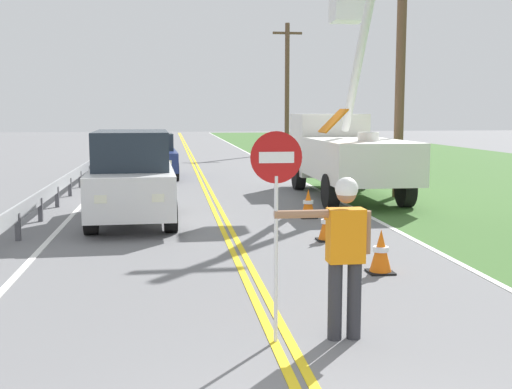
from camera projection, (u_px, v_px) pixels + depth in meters
The scene contains 16 objects.
grass_verge_right at pixel (501, 177), 25.22m from camera, with size 16.00×110.00×0.01m, color #3D662D.
centerline_yellow_left at pixel (201, 181), 23.68m from camera, with size 0.11×110.00×0.01m, color yellow.
centerline_yellow_right at pixel (205, 181), 23.71m from camera, with size 0.11×110.00×0.01m, color yellow.
edge_line_right at pixel (299, 180), 24.17m from camera, with size 0.12×110.00×0.01m, color silver.
edge_line_left at pixel (103, 183), 23.22m from camera, with size 0.12×110.00×0.01m, color silver.
flagger_worker at pixel (345, 247), 7.14m from camera, with size 1.09×0.25×1.83m.
stop_sign_paddle at pixel (276, 189), 6.95m from camera, with size 0.56×0.04×2.33m.
utility_bucket_truck at pixel (344, 149), 19.50m from camera, with size 2.68×6.81×5.93m.
oncoming_suv_nearest at pixel (132, 176), 14.83m from camera, with size 2.03×4.66×2.10m.
oncoming_sedan_second at pixel (152, 156), 24.84m from camera, with size 2.04×4.17×1.70m.
utility_pole_near at pixel (401, 39), 18.78m from camera, with size 1.80×0.28×8.91m.
utility_pole_mid at pixel (287, 86), 39.69m from camera, with size 1.80×0.28×7.88m.
traffic_cone_lead at pixel (381, 252), 10.20m from camera, with size 0.40×0.40×0.70m.
traffic_cone_mid at pixel (327, 224), 12.78m from camera, with size 0.40×0.40×0.70m.
traffic_cone_tail at pixel (308, 204), 15.52m from camera, with size 0.40×0.40×0.70m.
guardrail_left_shoulder at pixel (64, 183), 18.36m from camera, with size 0.10×32.00×0.71m.
Camera 1 is at (-1.20, -3.61, 2.53)m, focal length 45.43 mm.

